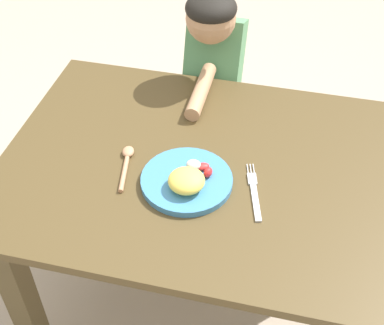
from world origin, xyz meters
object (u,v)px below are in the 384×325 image
plate (187,180)px  spoon (126,162)px  person (213,105)px  fork (254,193)px

plate → spoon: (-0.19, 0.04, -0.01)m
plate → person: bearing=94.8°
spoon → person: size_ratio=0.18×
spoon → plate: bearing=-113.4°
spoon → fork: bearing=-105.7°
fork → spoon: 0.37m
fork → spoon: spoon is taller
spoon → person: 0.62m
plate → fork: 0.18m
plate → fork: plate is taller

